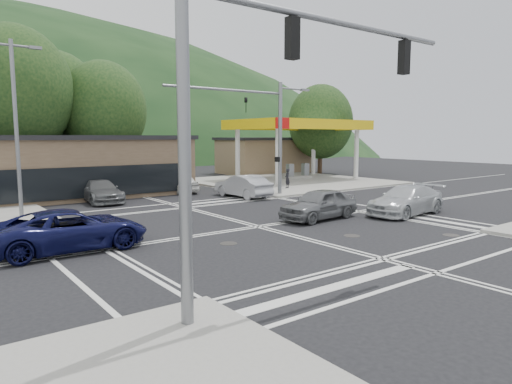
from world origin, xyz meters
TOP-DOWN VIEW (x-y plane):
  - ground at (0.00, 0.00)m, footprint 120.00×120.00m
  - sidewalk_ne at (15.00, 15.00)m, footprint 16.00×16.00m
  - gas_station_canopy at (16.99, 15.99)m, footprint 12.32×8.34m
  - convenience_store at (20.00, 25.00)m, footprint 10.00×6.00m
  - commercial_row at (-8.00, 17.00)m, footprint 24.00×8.00m
  - tree_n_b at (-6.00, 24.00)m, footprint 9.00×9.00m
  - tree_n_c at (1.00, 24.00)m, footprint 7.60×7.60m
  - tree_n_e at (-2.00, 28.00)m, footprint 8.40×8.40m
  - tree_ne at (24.00, 20.00)m, footprint 7.20×7.20m
  - streetlight_nw at (-8.44, 9.00)m, footprint 2.50×0.25m
  - signal_mast_ne at (6.95, 8.20)m, footprint 11.65×0.30m
  - signal_mast_sw at (-6.39, -8.20)m, footprint 9.14×0.28m
  - car_blue_west at (-8.27, 0.66)m, footprint 5.60×2.62m
  - car_grey_center at (3.69, -0.30)m, footprint 4.77×2.27m
  - car_silver_east at (8.50, -2.12)m, footprint 5.53×2.61m
  - car_queue_a at (5.50, 9.00)m, footprint 1.91×4.84m
  - car_queue_b at (3.35, 14.00)m, footprint 2.12×4.17m
  - car_northbound at (-3.27, 12.58)m, footprint 2.22×5.10m
  - pedestrian at (10.88, 10.46)m, footprint 0.66×0.58m

SIDE VIEW (x-z plane):
  - ground at x=0.00m, z-range 0.00..0.00m
  - sidewalk_ne at x=15.00m, z-range 0.00..0.15m
  - car_queue_b at x=3.35m, z-range 0.00..1.36m
  - car_northbound at x=-3.27m, z-range 0.00..1.46m
  - car_blue_west at x=-8.27m, z-range 0.00..1.55m
  - car_silver_east at x=8.50m, z-range 0.00..1.56m
  - car_queue_a at x=5.50m, z-range 0.00..1.57m
  - car_grey_center at x=3.69m, z-range 0.00..1.58m
  - pedestrian at x=10.88m, z-range 0.15..1.68m
  - convenience_store at x=20.00m, z-range 0.00..3.80m
  - commercial_row at x=-8.00m, z-range 0.00..4.00m
  - gas_station_canopy at x=16.99m, z-range 2.17..7.92m
  - streetlight_nw at x=-8.44m, z-range 0.55..9.55m
  - signal_mast_ne at x=6.95m, z-range 1.07..9.07m
  - signal_mast_sw at x=-6.39m, z-range 1.12..9.12m
  - tree_ne at x=24.00m, z-range 0.85..10.84m
  - tree_n_c at x=1.00m, z-range 1.06..11.93m
  - tree_n_e at x=-2.00m, z-range 1.15..13.13m
  - tree_n_b at x=-6.00m, z-range 1.30..14.28m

